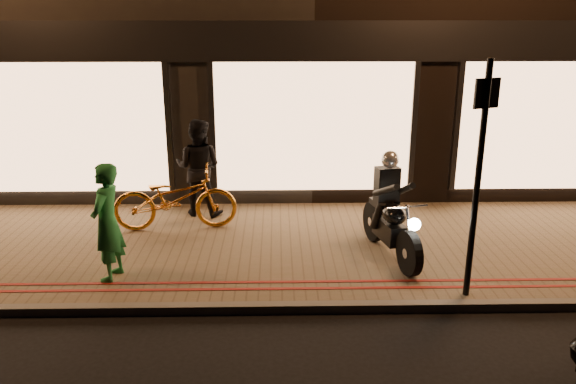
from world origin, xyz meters
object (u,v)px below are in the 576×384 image
(motorcycle, at_px, (390,217))
(sign_post, at_px, (479,170))
(bicycle_gold, at_px, (175,198))
(person_green, at_px, (107,222))

(motorcycle, distance_m, sign_post, 1.83)
(sign_post, distance_m, bicycle_gold, 4.96)
(motorcycle, height_order, sign_post, sign_post)
(bicycle_gold, bearing_deg, motorcycle, -115.32)
(motorcycle, xyz_separation_m, bicycle_gold, (-3.38, 1.17, -0.08))
(sign_post, bearing_deg, bicycle_gold, 149.43)
(person_green, bearing_deg, motorcycle, 109.39)
(sign_post, height_order, person_green, sign_post)
(motorcycle, height_order, bicycle_gold, motorcycle)
(motorcycle, height_order, person_green, person_green)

